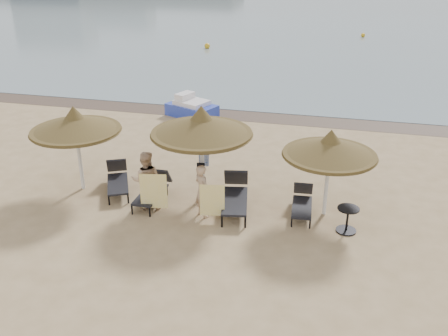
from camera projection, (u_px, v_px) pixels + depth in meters
The scene contains 19 objects.
ground at pixel (183, 221), 13.91m from camera, with size 160.00×160.00×0.00m, color tan.
wet_sand_strip at pixel (247, 116), 22.21m from camera, with size 200.00×1.60×0.01m, color brown.
palapa_left at pixel (75, 124), 14.84m from camera, with size 2.72×2.72×2.70m.
palapa_center at pixel (202, 126), 14.15m from camera, with size 2.96×2.96×2.93m.
palapa_right at pixel (330, 148), 13.41m from camera, with size 2.59×2.59×2.57m.
lounger_far_left at pixel (117, 178), 15.52m from camera, with size 1.34×1.93×0.83m.
lounger_near_left at pixel (154, 189), 14.89m from camera, with size 0.65×1.83×0.81m.
lounger_near_right at pixel (235, 194), 14.45m from camera, with size 1.06×2.20×0.94m.
lounger_far_right at pixel (302, 202), 14.23m from camera, with size 0.64×1.67×0.73m.
side_table at pixel (347, 220), 13.28m from camera, with size 0.58×0.58×0.70m.
person_left at pixel (146, 176), 14.20m from camera, with size 0.94×0.61×2.04m, color tan.
person_right at pixel (202, 187), 13.80m from camera, with size 0.84×0.54×1.82m, color tan.
towel_left at pixel (154, 191), 13.94m from camera, with size 0.75×0.17×1.06m.
towel_right at pixel (212, 200), 13.61m from camera, with size 0.68×0.14×0.96m.
bag_patterned at pixel (204, 160), 14.78m from camera, with size 0.29×0.10×0.36m.
bag_dark at pixel (201, 168), 14.53m from camera, with size 0.23×0.09×0.32m.
pedal_boat at pixel (191, 108), 22.03m from camera, with size 2.46×2.01×0.99m.
buoy_left at pixel (207, 46), 35.75m from camera, with size 0.40×0.40×0.40m, color gold.
buoy_mid at pixel (363, 35), 40.03m from camera, with size 0.33×0.33×0.33m, color gold.
Camera 1 is at (3.93, -11.42, 7.14)m, focal length 40.00 mm.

